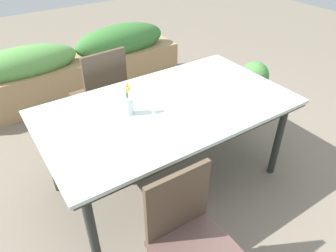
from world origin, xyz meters
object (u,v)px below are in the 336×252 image
at_px(dining_table, 168,112).
at_px(chair_near_left, 190,237).
at_px(planter_box, 79,67).
at_px(chair_far_side, 102,92).
at_px(flower_vase, 128,101).
at_px(potted_plant, 253,83).

xyz_separation_m(dining_table, chair_near_left, (-0.42, -0.84, -0.20)).
bearing_deg(planter_box, chair_far_side, -97.56).
bearing_deg(flower_vase, chair_near_left, -98.09).
bearing_deg(dining_table, flower_vase, 168.51).
relative_size(planter_box, potted_plant, 4.88).
height_order(chair_near_left, flower_vase, flower_vase).
height_order(chair_near_left, potted_plant, chair_near_left).
relative_size(dining_table, chair_near_left, 2.15).
distance_m(dining_table, chair_far_side, 0.87).
relative_size(chair_near_left, flower_vase, 3.53).
xyz_separation_m(chair_near_left, chair_far_side, (0.24, 1.67, 0.04)).
relative_size(dining_table, potted_plant, 3.52).
xyz_separation_m(dining_table, chair_far_side, (-0.18, 0.83, -0.16)).
bearing_deg(flower_vase, planter_box, 82.24).
bearing_deg(dining_table, chair_far_side, 102.26).
relative_size(chair_far_side, potted_plant, 1.82).
bearing_deg(chair_far_side, potted_plant, -14.23).
distance_m(planter_box, potted_plant, 2.06).
bearing_deg(chair_near_left, planter_box, -96.95).
relative_size(flower_vase, planter_box, 0.09).
bearing_deg(planter_box, chair_near_left, -97.87).
relative_size(chair_near_left, potted_plant, 1.63).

